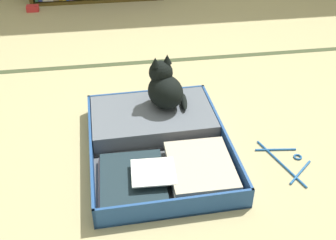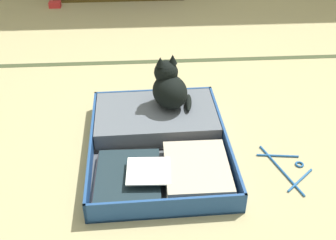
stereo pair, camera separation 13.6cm
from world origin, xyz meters
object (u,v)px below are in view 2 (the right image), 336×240
at_px(open_suitcase, 160,139).
at_px(black_cat, 169,87).
at_px(clothes_hanger, 287,168).
at_px(small_red_pouch, 55,4).

bearing_deg(open_suitcase, black_cat, 75.45).
distance_m(clothes_hanger, small_red_pouch, 2.62).
height_order(black_cat, clothes_hanger, black_cat).
bearing_deg(black_cat, small_red_pouch, 116.29).
relative_size(open_suitcase, black_cat, 3.19).
distance_m(black_cat, small_red_pouch, 2.00).
bearing_deg(open_suitcase, small_red_pouch, 112.40).
xyz_separation_m(open_suitcase, black_cat, (0.06, 0.22, 0.16)).
relative_size(black_cat, small_red_pouch, 2.70).
xyz_separation_m(open_suitcase, small_red_pouch, (-0.83, 2.01, -0.02)).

